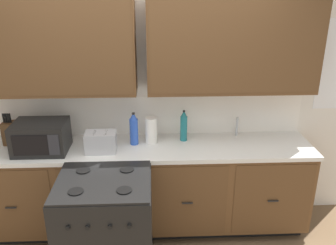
# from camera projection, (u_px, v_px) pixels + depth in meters

# --- Properties ---
(wall_unit) EXTENTS (4.42, 0.40, 2.36)m
(wall_unit) POSITION_uv_depth(u_px,v_px,m) (142.00, 71.00, 3.36)
(wall_unit) COLOR white
(wall_unit) RESTS_ON ground_plane
(counter_run) EXTENTS (3.25, 0.64, 0.94)m
(counter_run) POSITION_uv_depth(u_px,v_px,m) (145.00, 187.00, 3.59)
(counter_run) COLOR black
(counter_run) RESTS_ON ground_plane
(stove_range) EXTENTS (0.76, 0.68, 0.95)m
(stove_range) POSITION_uv_depth(u_px,v_px,m) (107.00, 229.00, 3.00)
(stove_range) COLOR black
(stove_range) RESTS_ON ground_plane
(microwave) EXTENTS (0.48, 0.37, 0.28)m
(microwave) POSITION_uv_depth(u_px,v_px,m) (41.00, 137.00, 3.28)
(microwave) COLOR black
(microwave) RESTS_ON counter_run
(toaster) EXTENTS (0.28, 0.18, 0.19)m
(toaster) POSITION_uv_depth(u_px,v_px,m) (101.00, 142.00, 3.28)
(toaster) COLOR #B7B7BC
(toaster) RESTS_ON counter_run
(knife_block) EXTENTS (0.11, 0.14, 0.31)m
(knife_block) POSITION_uv_depth(u_px,v_px,m) (10.00, 132.00, 3.44)
(knife_block) COLOR #52361E
(knife_block) RESTS_ON counter_run
(sink_faucet) EXTENTS (0.02, 0.02, 0.20)m
(sink_faucet) POSITION_uv_depth(u_px,v_px,m) (237.00, 126.00, 3.62)
(sink_faucet) COLOR #B2B5BA
(sink_faucet) RESTS_ON counter_run
(paper_towel_roll) EXTENTS (0.12, 0.12, 0.26)m
(paper_towel_roll) POSITION_uv_depth(u_px,v_px,m) (151.00, 130.00, 3.45)
(paper_towel_roll) COLOR white
(paper_towel_roll) RESTS_ON counter_run
(bottle_teal) EXTENTS (0.07, 0.07, 0.31)m
(bottle_teal) POSITION_uv_depth(u_px,v_px,m) (184.00, 126.00, 3.49)
(bottle_teal) COLOR #1E707A
(bottle_teal) RESTS_ON counter_run
(bottle_blue) EXTENTS (0.08, 0.08, 0.32)m
(bottle_blue) POSITION_uv_depth(u_px,v_px,m) (134.00, 129.00, 3.41)
(bottle_blue) COLOR blue
(bottle_blue) RESTS_ON counter_run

